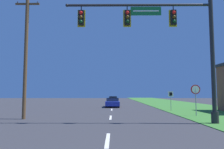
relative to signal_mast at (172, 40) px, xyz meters
The scene contains 8 objects.
grass_verge_right 21.10m from the signal_mast, 71.24° to the left, with size 10.00×110.00×0.04m.
road_center_line 13.10m from the signal_mast, 109.03° to the left, with size 0.16×34.80×0.01m.
signal_mast is the anchor object (origin of this frame).
car_ahead 17.15m from the signal_mast, 103.47° to the left, with size 1.84×4.41×1.19m.
far_car 33.00m from the signal_mast, 96.77° to the left, with size 1.82×4.25×1.19m.
stop_sign 6.23m from the signal_mast, 55.66° to the left, with size 0.76×0.07×2.50m.
route_sign_post 10.84m from the signal_mast, 76.44° to the left, with size 0.55×0.06×2.03m.
utility_pole_near 10.43m from the signal_mast, 167.04° to the left, with size 1.80×0.26×9.44m.
Camera 1 is at (0.25, -2.84, 1.86)m, focal length 35.00 mm.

